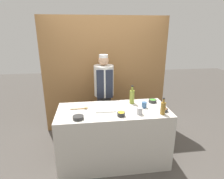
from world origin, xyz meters
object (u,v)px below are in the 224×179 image
sauce_bowl_yellow (121,114)px  bottle_vinegar (163,108)px  sauce_bowl_brown (164,110)px  wooden_spoon (82,108)px  sauce_bowl_white (78,117)px  bottle_oil (132,96)px  cutting_board (105,109)px  cup_blue (144,105)px  cup_steel (140,111)px  sauce_bowl_green (153,101)px  chef_center (104,94)px

sauce_bowl_yellow → bottle_vinegar: 0.63m
sauce_bowl_brown → wooden_spoon: size_ratio=0.41×
sauce_bowl_white → bottle_vinegar: (1.24, -0.00, 0.07)m
sauce_bowl_yellow → bottle_oil: size_ratio=0.36×
cutting_board → bottle_oil: (0.47, 0.20, 0.11)m
cutting_board → cup_blue: bearing=-0.6°
sauce_bowl_yellow → bottle_oil: 0.54m
sauce_bowl_yellow → cup_blue: size_ratio=1.22×
sauce_bowl_yellow → cutting_board: (-0.21, 0.26, -0.02)m
cutting_board → cup_steel: cup_steel is taller
cutting_board → wooden_spoon: bearing=169.7°
sauce_bowl_white → sauce_bowl_green: (1.25, 0.47, 0.00)m
bottle_vinegar → cup_blue: (-0.20, 0.27, -0.05)m
sauce_bowl_yellow → sauce_bowl_green: (0.63, 0.45, -0.00)m
sauce_bowl_white → sauce_bowl_green: 1.33m
cutting_board → cup_steel: (0.49, -0.24, 0.04)m
sauce_bowl_white → sauce_bowl_green: sauce_bowl_green is taller
cup_steel → cup_blue: size_ratio=1.11×
sauce_bowl_white → wooden_spoon: bearing=82.2°
chef_center → cutting_board: bearing=-93.9°
sauce_bowl_white → bottle_oil: bottle_oil is taller
bottle_oil → wooden_spoon: bottle_oil is taller
sauce_bowl_white → sauce_bowl_yellow: bearing=1.3°
sauce_bowl_brown → cutting_board: sauce_bowl_brown is taller
sauce_bowl_brown → bottle_oil: (-0.41, 0.39, 0.10)m
bottle_vinegar → cup_steel: bottle_vinegar is taller
chef_center → wooden_spoon: bearing=-120.2°
sauce_bowl_yellow → chef_center: chef_center is taller
cutting_board → bottle_oil: 0.53m
bottle_oil → wooden_spoon: bearing=-170.6°
sauce_bowl_green → sauce_bowl_brown: 0.38m
sauce_bowl_yellow → chef_center: (-0.15, 1.04, -0.06)m
sauce_bowl_white → cup_steel: cup_steel is taller
cutting_board → cup_blue: cup_blue is taller
cutting_board → wooden_spoon: size_ratio=1.13×
sauce_bowl_white → bottle_vinegar: bottle_vinegar is taller
sauce_bowl_yellow → sauce_bowl_brown: sauce_bowl_yellow is taller
sauce_bowl_brown → cup_steel: (-0.40, -0.05, 0.03)m
wooden_spoon → sauce_bowl_brown: bearing=-11.5°
sauce_bowl_white → sauce_bowl_brown: (1.30, 0.09, -0.00)m
sauce_bowl_brown → cup_steel: bearing=-173.2°
sauce_bowl_white → cutting_board: (0.41, 0.27, -0.02)m
cutting_board → chef_center: (0.05, 0.78, -0.03)m
sauce_bowl_white → chef_center: size_ratio=0.09×
sauce_bowl_yellow → chef_center: size_ratio=0.07×
bottle_oil → sauce_bowl_white: bearing=-151.7°
sauce_bowl_brown → chef_center: chef_center is taller
bottle_oil → cutting_board: bearing=-156.8°
cutting_board → sauce_bowl_yellow: bearing=-51.6°
cutting_board → cup_blue: size_ratio=3.33×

